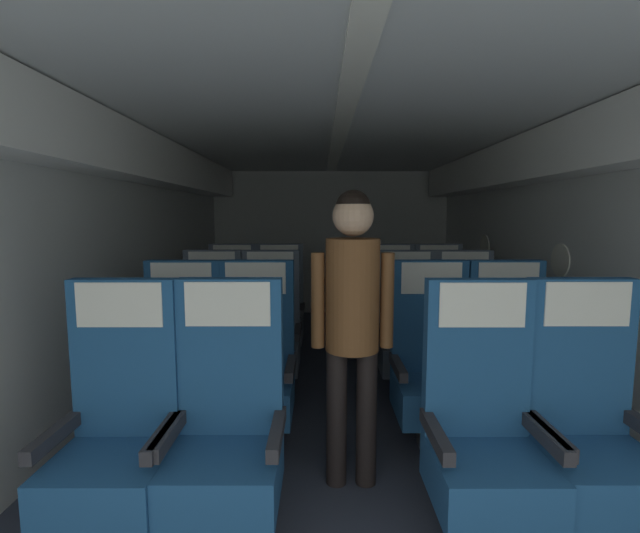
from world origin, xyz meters
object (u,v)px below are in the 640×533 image
at_px(seat_b_right_aisle, 508,370).
at_px(seat_c_right_window, 406,335).
at_px(seat_a_right_aisle, 588,435).
at_px(flight_attendant, 351,308).
at_px(seat_c_left_window, 210,335).
at_px(seat_a_left_aisle, 226,435).
at_px(seat_d_right_window, 390,313).
at_px(seat_b_left_window, 179,371).
at_px(seat_d_right_aisle, 438,313).
at_px(seat_d_left_window, 231,312).
at_px(seat_c_left_aisle, 269,335).
at_px(seat_c_right_aisle, 464,335).
at_px(seat_a_right_window, 483,437).
at_px(seat_b_right_window, 431,370).
at_px(seat_d_left_aisle, 278,312).
at_px(seat_b_left_aisle, 254,371).
at_px(seat_a_left_window, 116,437).

xyz_separation_m(seat_b_right_aisle, seat_c_right_window, (-0.48, 0.83, 0.00)).
bearing_deg(seat_a_right_aisle, seat_b_right_aisle, 90.19).
bearing_deg(flight_attendant, seat_c_left_window, -38.35).
bearing_deg(seat_a_left_aisle, seat_d_right_window, 65.62).
relative_size(seat_b_left_window, seat_d_right_aisle, 1.00).
bearing_deg(flight_attendant, seat_b_left_window, -9.79).
bearing_deg(seat_d_left_window, seat_c_right_window, -27.94).
xyz_separation_m(seat_c_left_aisle, seat_c_right_aisle, (1.60, -0.00, 0.00)).
distance_m(seat_b_left_window, seat_c_left_aisle, 0.96).
relative_size(seat_a_right_aisle, seat_a_right_window, 1.00).
relative_size(seat_b_right_window, seat_d_left_aisle, 1.00).
bearing_deg(seat_b_right_aisle, seat_c_left_window, 157.89).
height_order(seat_c_right_window, flight_attendant, flight_attendant).
distance_m(seat_a_right_aisle, seat_c_right_window, 1.72).
relative_size(seat_b_right_window, seat_d_left_window, 1.00).
bearing_deg(seat_a_right_window, seat_c_left_aisle, 123.82).
xyz_separation_m(seat_c_right_aisle, seat_d_right_window, (-0.48, 0.82, 0.00)).
height_order(seat_a_right_window, seat_c_right_window, same).
bearing_deg(seat_b_right_aisle, seat_b_left_window, -179.76).
bearing_deg(seat_d_right_aisle, seat_a_right_window, -100.83).
xyz_separation_m(seat_b_left_aisle, seat_c_right_window, (1.12, 0.83, 0.00)).
bearing_deg(seat_a_left_aisle, seat_d_left_aisle, 89.98).
height_order(seat_c_left_window, seat_d_left_window, same).
height_order(seat_b_left_window, seat_b_left_aisle, same).
bearing_deg(seat_d_left_window, seat_a_left_aisle, -79.23).
bearing_deg(seat_d_right_window, flight_attendant, -104.68).
distance_m(seat_c_right_aisle, seat_d_right_window, 0.95).
bearing_deg(seat_d_right_aisle, seat_c_right_window, -120.30).
xyz_separation_m(seat_c_right_window, seat_d_left_window, (-1.60, 0.85, 0.00)).
distance_m(seat_d_left_aisle, seat_d_right_window, 1.12).
relative_size(seat_a_right_aisle, seat_d_left_window, 1.00).
height_order(seat_b_right_window, seat_d_left_window, same).
xyz_separation_m(seat_c_right_aisle, seat_d_left_window, (-2.08, 0.84, 0.00)).
bearing_deg(seat_b_left_aisle, seat_a_right_window, -36.82).
bearing_deg(seat_a_right_window, seat_d_right_aisle, 79.17).
height_order(seat_a_left_window, seat_c_left_window, same).
bearing_deg(seat_d_left_aisle, seat_a_left_aisle, -90.02).
height_order(seat_a_right_window, seat_c_left_aisle, same).
distance_m(seat_b_left_window, seat_b_left_aisle, 0.47).
distance_m(seat_b_left_window, seat_b_right_window, 1.58).
xyz_separation_m(seat_d_left_aisle, flight_attendant, (0.58, -2.10, 0.49)).
height_order(seat_b_left_window, seat_d_left_aisle, same).
xyz_separation_m(seat_b_right_window, seat_d_right_window, (0.01, 1.65, 0.00)).
relative_size(seat_c_left_aisle, flight_attendant, 0.74).
bearing_deg(seat_b_left_aisle, flight_attendant, -35.98).
bearing_deg(seat_c_right_aisle, seat_c_left_window, 179.69).
xyz_separation_m(seat_a_left_aisle, seat_d_right_aisle, (1.61, 2.49, 0.00)).
relative_size(seat_a_left_window, seat_a_left_aisle, 1.00).
bearing_deg(seat_b_right_window, seat_b_left_aisle, -179.83).
height_order(seat_b_left_aisle, seat_c_left_window, same).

